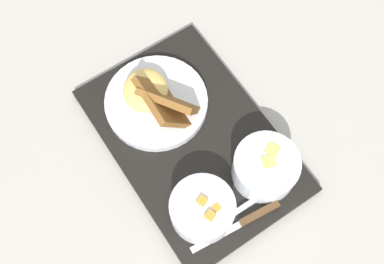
% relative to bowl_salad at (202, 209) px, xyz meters
% --- Properties ---
extents(ground_plane, '(4.00, 4.00, 0.00)m').
position_rel_bowl_salad_xyz_m(ground_plane, '(0.13, -0.07, -0.05)').
color(ground_plane, '#ADA89E').
extents(serving_tray, '(0.43, 0.29, 0.02)m').
position_rel_bowl_salad_xyz_m(serving_tray, '(0.13, -0.07, -0.04)').
color(serving_tray, black).
rests_on(serving_tray, ground_plane).
extents(bowl_salad, '(0.11, 0.11, 0.06)m').
position_rel_bowl_salad_xyz_m(bowl_salad, '(0.00, 0.00, 0.00)').
color(bowl_salad, silver).
rests_on(bowl_salad, serving_tray).
extents(bowl_soup, '(0.12, 0.12, 0.06)m').
position_rel_bowl_salad_xyz_m(bowl_soup, '(-0.00, -0.13, 0.00)').
color(bowl_soup, silver).
rests_on(bowl_soup, serving_tray).
extents(plate_main, '(0.19, 0.19, 0.10)m').
position_rel_bowl_salad_xyz_m(plate_main, '(0.22, -0.05, -0.01)').
color(plate_main, silver).
rests_on(plate_main, serving_tray).
extents(knife, '(0.03, 0.17, 0.01)m').
position_rel_bowl_salad_xyz_m(knife, '(-0.06, -0.06, -0.03)').
color(knife, silver).
rests_on(knife, serving_tray).
extents(spoon, '(0.04, 0.15, 0.01)m').
position_rel_bowl_salad_xyz_m(spoon, '(-0.03, -0.05, -0.03)').
color(spoon, silver).
rests_on(spoon, serving_tray).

